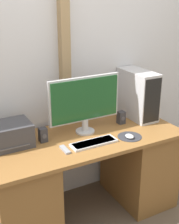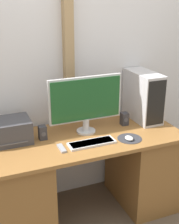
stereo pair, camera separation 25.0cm
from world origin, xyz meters
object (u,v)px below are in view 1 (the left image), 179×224
object	(u,v)px
speaker_left	(43,135)
remote_control	(65,150)
mouse	(129,136)
keyboard	(94,143)
computer_tower	(138,94)
monitor	(85,101)
speaker_right	(121,117)
printer	(9,135)

from	to	relation	value
speaker_left	remote_control	size ratio (longest dim) A/B	0.84
mouse	remote_control	bearing A→B (deg)	173.85
keyboard	remote_control	distance (m)	0.25
computer_tower	speaker_left	xyz separation A→B (m)	(-0.97, -0.07, -0.17)
keyboard	computer_tower	size ratio (longest dim) A/B	0.84
monitor	speaker_right	world-z (taller)	monitor
mouse	speaker_right	bearing A→B (deg)	68.94
keyboard	computer_tower	distance (m)	0.73
speaker_right	computer_tower	bearing A→B (deg)	16.57
monitor	keyboard	distance (m)	0.35
monitor	keyboard	world-z (taller)	monitor
computer_tower	speaker_right	size ratio (longest dim) A/B	3.91
printer	speaker_left	world-z (taller)	printer
printer	remote_control	size ratio (longest dim) A/B	2.41
monitor	mouse	distance (m)	0.46
computer_tower	printer	distance (m)	1.22
keyboard	computer_tower	world-z (taller)	computer_tower
monitor	computer_tower	size ratio (longest dim) A/B	1.41
monitor	speaker_left	xyz separation A→B (m)	(-0.37, 0.00, -0.22)
mouse	remote_control	distance (m)	0.55
keyboard	speaker_left	distance (m)	0.41
printer	remote_control	bearing A→B (deg)	-39.88
monitor	printer	world-z (taller)	monitor
monitor	speaker_left	bearing A→B (deg)	179.97
monitor	remote_control	distance (m)	0.45
monitor	computer_tower	distance (m)	0.60
monitor	keyboard	bearing A→B (deg)	-99.82
speaker_right	printer	bearing A→B (deg)	177.21
printer	computer_tower	bearing A→B (deg)	0.80
computer_tower	speaker_left	world-z (taller)	computer_tower
speaker_right	speaker_left	bearing A→B (deg)	-179.31
speaker_left	monitor	bearing A→B (deg)	-0.03
computer_tower	remote_control	bearing A→B (deg)	-161.25
mouse	computer_tower	xyz separation A→B (m)	(0.33, 0.36, 0.20)
speaker_right	remote_control	xyz separation A→B (m)	(-0.66, -0.23, -0.05)
mouse	computer_tower	bearing A→B (deg)	47.03
keyboard	speaker_right	size ratio (longest dim) A/B	3.30
keyboard	printer	world-z (taller)	printer
monitor	speaker_right	distance (m)	0.43
computer_tower	speaker_right	xyz separation A→B (m)	(-0.22, -0.07, -0.17)
printer	mouse	bearing A→B (deg)	-21.07
keyboard	speaker_right	distance (m)	0.48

